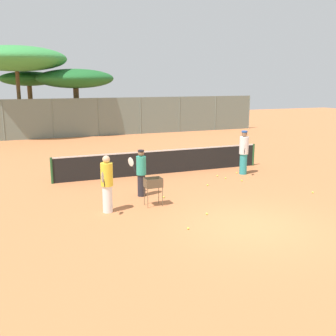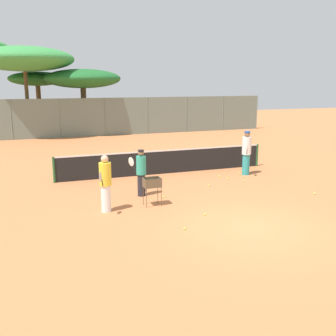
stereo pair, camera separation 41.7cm
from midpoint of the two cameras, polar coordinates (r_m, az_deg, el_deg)
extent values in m
plane|color=#C67242|center=(11.45, 11.01, -8.37)|extent=(80.00, 80.00, 0.00)
cylinder|color=#26592D|center=(16.43, -17.23, -0.38)|extent=(0.10, 0.10, 1.07)
cylinder|color=#26592D|center=(19.54, 11.68, 1.91)|extent=(0.10, 0.10, 1.07)
cube|color=black|center=(17.42, -1.50, 0.80)|extent=(9.50, 0.01, 1.01)
cube|color=white|center=(17.32, -1.51, 2.53)|extent=(9.50, 0.02, 0.06)
cylinder|color=slate|center=(29.48, -23.17, 6.39)|extent=(0.08, 0.08, 2.83)
cylinder|color=slate|center=(29.59, -16.75, 6.88)|extent=(0.08, 0.08, 2.83)
cylinder|color=slate|center=(30.06, -10.45, 7.28)|extent=(0.08, 0.08, 2.83)
cylinder|color=slate|center=(30.88, -4.40, 7.58)|extent=(0.08, 0.08, 2.83)
cylinder|color=slate|center=(32.01, 1.29, 7.78)|extent=(0.08, 0.08, 2.83)
cylinder|color=slate|center=(33.44, 6.55, 7.91)|extent=(0.08, 0.08, 2.83)
cylinder|color=slate|center=(35.11, 11.34, 7.96)|extent=(0.08, 0.08, 2.83)
cube|color=slate|center=(30.06, -10.45, 7.28)|extent=(26.36, 0.01, 2.83)
cylinder|color=brown|center=(31.06, -21.10, 8.57)|extent=(0.27, 0.27, 4.72)
ellipsoid|color=#388E42|center=(31.06, -21.58, 14.54)|extent=(7.09, 7.09, 1.77)
cylinder|color=brown|center=(34.58, -19.58, 8.12)|extent=(0.38, 0.38, 3.66)
ellipsoid|color=#28722D|center=(34.51, -19.88, 12.10)|extent=(4.60, 4.60, 1.15)
cylinder|color=brown|center=(31.54, -13.45, 8.00)|extent=(0.42, 0.42, 3.51)
ellipsoid|color=#1E6028|center=(31.45, -13.68, 12.50)|extent=(5.78, 5.78, 1.44)
cylinder|color=#26262D|center=(14.09, -4.72, -2.52)|extent=(0.28, 0.28, 0.79)
cylinder|color=teal|center=(13.92, -4.77, 0.37)|extent=(0.35, 0.35, 0.66)
sphere|color=#8C6647|center=(13.84, -4.81, 2.13)|extent=(0.21, 0.21, 0.21)
cylinder|color=black|center=(13.82, -4.81, 2.51)|extent=(0.22, 0.22, 0.05)
cylinder|color=black|center=(14.21, -5.75, -0.09)|extent=(0.09, 0.14, 0.27)
ellipsoid|color=silver|center=(14.29, -6.25, 0.88)|extent=(0.21, 0.37, 0.43)
cylinder|color=white|center=(12.50, -9.71, -4.44)|extent=(0.31, 0.31, 0.86)
cylinder|color=yellow|center=(12.29, -9.85, -0.92)|extent=(0.38, 0.38, 0.72)
sphere|color=#DBB28C|center=(12.19, -9.93, 1.26)|extent=(0.23, 0.23, 0.23)
cylinder|color=black|center=(11.99, -10.22, -2.16)|extent=(0.09, 0.14, 0.27)
ellipsoid|color=silver|center=(11.76, -10.48, -1.35)|extent=(0.20, 0.37, 0.43)
cylinder|color=teal|center=(17.63, 10.20, 0.58)|extent=(0.32, 0.32, 0.91)
cylinder|color=white|center=(17.48, 10.30, 3.25)|extent=(0.40, 0.40, 0.76)
sphere|color=#8C6647|center=(17.41, 10.37, 4.89)|extent=(0.25, 0.25, 0.25)
cylinder|color=#2659B2|center=(17.39, 10.38, 5.23)|extent=(0.26, 0.26, 0.06)
cylinder|color=black|center=(17.14, 10.36, 2.43)|extent=(0.10, 0.14, 0.27)
ellipsoid|color=silver|center=(16.91, 10.43, 3.05)|extent=(0.21, 0.36, 0.43)
cylinder|color=brown|center=(12.76, -3.89, -4.45)|extent=(0.02, 0.02, 0.64)
cylinder|color=brown|center=(12.92, -1.73, -4.22)|extent=(0.02, 0.02, 0.64)
cylinder|color=brown|center=(13.09, -4.38, -4.02)|extent=(0.02, 0.02, 0.64)
cylinder|color=brown|center=(13.24, -2.27, -3.80)|extent=(0.02, 0.02, 0.64)
cube|color=brown|center=(12.91, -3.08, -2.73)|extent=(0.55, 0.40, 0.01)
cube|color=brown|center=(12.69, -2.80, -2.32)|extent=(0.55, 0.01, 0.30)
cube|color=brown|center=(13.05, -3.37, -1.91)|extent=(0.55, 0.01, 0.30)
cube|color=brown|center=(12.79, -4.26, -2.22)|extent=(0.01, 0.40, 0.30)
cube|color=brown|center=(12.96, -1.94, -2.00)|extent=(0.01, 0.40, 0.30)
sphere|color=#D1E54C|center=(12.97, -3.25, -2.24)|extent=(0.07, 0.07, 0.07)
sphere|color=#D1E54C|center=(13.02, -3.38, -2.43)|extent=(0.07, 0.07, 0.07)
sphere|color=#D1E54C|center=(12.71, -3.84, -2.55)|extent=(0.07, 0.07, 0.07)
sphere|color=#D1E54C|center=(12.78, -3.85, -2.47)|extent=(0.07, 0.07, 0.07)
sphere|color=#D1E54C|center=(12.75, -3.48, -2.50)|extent=(0.07, 0.07, 0.07)
sphere|color=#D1E54C|center=(12.78, -3.47, -2.71)|extent=(0.07, 0.07, 0.07)
sphere|color=#D1E54C|center=(12.77, -3.77, -2.72)|extent=(0.07, 0.07, 0.07)
sphere|color=#D1E54C|center=(12.75, -3.58, -2.75)|extent=(0.07, 0.07, 0.07)
sphere|color=#D1E54C|center=(13.00, -2.51, -2.19)|extent=(0.07, 0.07, 0.07)
sphere|color=#D1E54C|center=(12.75, -3.56, -2.50)|extent=(0.07, 0.07, 0.07)
sphere|color=#D1E54C|center=(12.71, -3.44, -2.54)|extent=(0.07, 0.07, 0.07)
sphere|color=#D1E54C|center=(13.07, -2.43, -2.35)|extent=(0.07, 0.07, 0.07)
sphere|color=#D1E54C|center=(13.00, -3.10, -2.20)|extent=(0.07, 0.07, 0.07)
sphere|color=#D1E54C|center=(15.35, 19.54, -3.35)|extent=(0.07, 0.07, 0.07)
sphere|color=#D1E54C|center=(16.73, 7.65, -1.46)|extent=(0.07, 0.07, 0.07)
sphere|color=#D1E54C|center=(16.42, 9.95, -1.80)|extent=(0.07, 0.07, 0.07)
sphere|color=#D1E54C|center=(11.04, 1.86, -8.75)|extent=(0.07, 0.07, 0.07)
sphere|color=#D1E54C|center=(15.53, 5.00, -2.49)|extent=(0.07, 0.07, 0.07)
sphere|color=#D1E54C|center=(17.09, 6.49, -1.13)|extent=(0.07, 0.07, 0.07)
sphere|color=#D1E54C|center=(17.79, 9.31, -0.67)|extent=(0.07, 0.07, 0.07)
sphere|color=#D1E54C|center=(12.23, 4.68, -6.64)|extent=(0.07, 0.07, 0.07)
sphere|color=#D1E54C|center=(13.91, -1.49, -4.23)|extent=(0.07, 0.07, 0.07)
camera|label=1|loc=(0.21, -90.85, -0.19)|focal=42.00mm
camera|label=2|loc=(0.21, 89.15, 0.19)|focal=42.00mm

